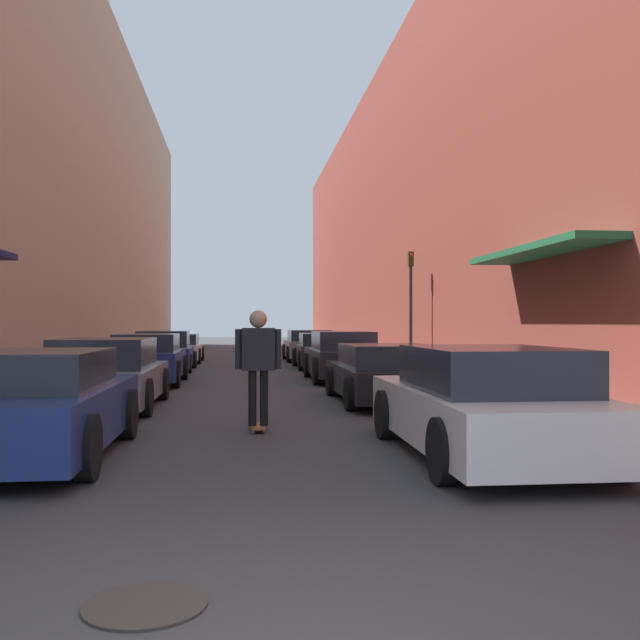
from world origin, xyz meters
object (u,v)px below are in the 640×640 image
object	(u,v)px
parked_car_right_3	(322,351)
skateboarder	(258,356)
parked_car_right_2	(342,357)
parked_car_right_0	(486,404)
parked_car_left_0	(36,406)
parked_car_left_3	(164,352)
traffic_light	(411,298)
parked_car_right_4	(309,346)
parked_car_right_1	(387,374)
manhole_cover	(145,605)
parked_car_left_4	(177,349)
parked_car_left_1	(107,375)
parked_car_left_2	(148,359)

from	to	relation	value
parked_car_right_3	skateboarder	distance (m)	14.66
parked_car_right_2	skateboarder	size ratio (longest dim) A/B	2.38
parked_car_right_0	parked_car_right_3	xyz separation A→B (m)	(-0.02, 16.84, -0.02)
parked_car_left_0	skateboarder	bearing A→B (deg)	36.13
parked_car_left_3	traffic_light	world-z (taller)	traffic_light
parked_car_right_4	parked_car_right_1	bearing A→B (deg)	-89.87
parked_car_right_0	parked_car_right_2	xyz separation A→B (m)	(-0.08, 11.38, 0.03)
parked_car_right_2	manhole_cover	size ratio (longest dim) A/B	6.09
parked_car_left_0	parked_car_left_4	bearing A→B (deg)	90.44
parked_car_right_0	parked_car_right_4	distance (m)	21.83
parked_car_left_0	parked_car_right_0	xyz separation A→B (m)	(5.28, -0.49, 0.01)
parked_car_right_1	manhole_cover	distance (m)	10.62
parked_car_right_0	parked_car_right_4	bearing A→B (deg)	89.98
parked_car_left_0	parked_car_right_3	world-z (taller)	parked_car_left_0
parked_car_left_4	parked_car_right_2	xyz separation A→B (m)	(5.37, -9.82, 0.10)
parked_car_right_1	parked_car_right_0	bearing A→B (deg)	-90.41
parked_car_left_1	skateboarder	distance (m)	4.14
parked_car_right_2	skateboarder	distance (m)	9.32
traffic_light	parked_car_right_0	bearing A→B (deg)	-99.94
parked_car_right_2	manhole_cover	world-z (taller)	parked_car_right_2
parked_car_right_1	parked_car_right_4	size ratio (longest dim) A/B	1.00
parked_car_left_1	skateboarder	world-z (taller)	skateboarder
parked_car_left_2	traffic_light	size ratio (longest dim) A/B	1.16
parked_car_left_1	manhole_cover	world-z (taller)	parked_car_left_1
parked_car_left_0	parked_car_left_4	distance (m)	20.71
manhole_cover	parked_car_left_0	bearing A→B (deg)	111.99
parked_car_left_1	parked_car_left_4	world-z (taller)	parked_car_left_1
parked_car_left_4	parked_car_right_2	distance (m)	11.19
parked_car_left_3	parked_car_right_1	bearing A→B (deg)	-61.72
parked_car_left_3	parked_car_left_4	xyz separation A→B (m)	(-0.03, 5.13, -0.07)
parked_car_left_2	parked_car_left_3	bearing A→B (deg)	91.24
parked_car_left_4	parked_car_right_1	world-z (taller)	parked_car_right_1
parked_car_left_1	parked_car_left_3	world-z (taller)	parked_car_left_3
parked_car_left_2	parked_car_right_2	world-z (taller)	parked_car_right_2
parked_car_right_4	parked_car_left_1	bearing A→B (deg)	-108.23
parked_car_left_2	parked_car_right_3	world-z (taller)	parked_car_left_2
parked_car_right_0	parked_car_right_4	world-z (taller)	parked_car_right_0
parked_car_right_3	parked_car_left_2	bearing A→B (deg)	-131.55
parked_car_left_3	skateboarder	size ratio (longest dim) A/B	2.42
parked_car_right_3	parked_car_left_3	bearing A→B (deg)	-171.94
parked_car_right_0	parked_car_left_2	bearing A→B (deg)	115.99
parked_car_right_3	manhole_cover	world-z (taller)	parked_car_right_3
parked_car_right_3	traffic_light	size ratio (longest dim) A/B	1.13
parked_car_left_1	parked_car_right_0	size ratio (longest dim) A/B	0.97
parked_car_right_1	manhole_cover	bearing A→B (deg)	-109.15
parked_car_left_2	parked_car_right_0	world-z (taller)	same
parked_car_left_0	parked_car_right_2	size ratio (longest dim) A/B	1.00
traffic_light	parked_car_right_3	bearing A→B (deg)	121.88
parked_car_left_0	traffic_light	xyz separation A→B (m)	(7.58, 12.63, 1.74)
parked_car_left_0	manhole_cover	world-z (taller)	parked_car_left_0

